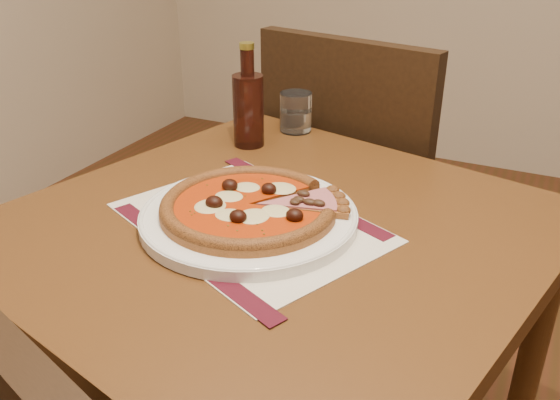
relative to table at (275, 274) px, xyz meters
The scene contains 8 objects.
table is the anchor object (origin of this frame).
chair_far 0.61m from the table, 93.82° to the left, with size 0.53×0.53×0.95m.
placemat 0.11m from the table, 149.34° to the right, with size 0.41×0.29×0.00m, color white.
plate 0.12m from the table, 149.34° to the right, with size 0.35×0.35×0.02m, color white.
pizza 0.14m from the table, 149.31° to the right, with size 0.28×0.28×0.04m.
ham_slice 0.14m from the table, 44.83° to the left, with size 0.14×0.12×0.02m.
water_glass 0.46m from the table, 109.77° to the left, with size 0.07×0.07×0.09m, color white.
bottle 0.39m from the table, 125.02° to the left, with size 0.06×0.06×0.21m.
Camera 1 is at (-0.39, -0.00, 1.21)m, focal length 38.00 mm.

